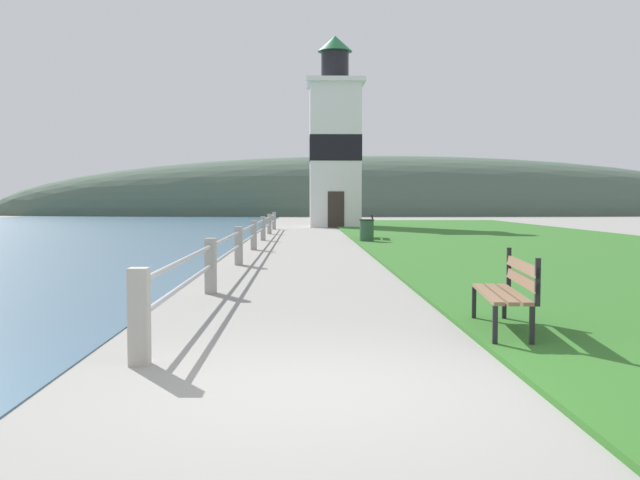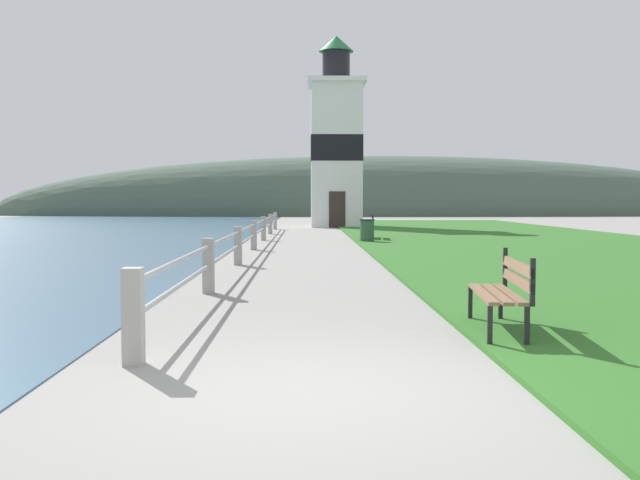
% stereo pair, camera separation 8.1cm
% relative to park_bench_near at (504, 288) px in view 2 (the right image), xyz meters
% --- Properties ---
extents(ground_plane, '(160.00, 160.00, 0.00)m').
position_rel_park_bench_near_xyz_m(ground_plane, '(-2.19, -2.37, -0.54)').
color(ground_plane, gray).
extents(grass_verge, '(12.00, 55.57, 0.06)m').
position_rel_park_bench_near_xyz_m(grass_verge, '(5.54, 16.16, -0.51)').
color(grass_verge, '#2D6623').
rests_on(grass_verge, ground_plane).
extents(seawall_railing, '(0.18, 30.67, 0.90)m').
position_rel_park_bench_near_xyz_m(seawall_railing, '(-3.83, 13.88, -0.00)').
color(seawall_railing, '#A8A399').
rests_on(seawall_railing, ground_plane).
extents(park_bench_near, '(0.64, 1.68, 0.94)m').
position_rel_park_bench_near_xyz_m(park_bench_near, '(0.00, 0.00, 0.00)').
color(park_bench_near, brown).
rests_on(park_bench_near, ground_plane).
extents(park_bench_midway, '(0.62, 1.89, 0.94)m').
position_rel_park_bench_near_xyz_m(park_bench_midway, '(0.19, 19.37, 0.00)').
color(park_bench_midway, brown).
rests_on(park_bench_midway, ground_plane).
extents(lighthouse, '(3.26, 3.26, 10.78)m').
position_rel_park_bench_near_xyz_m(lighthouse, '(-0.51, 32.73, 4.13)').
color(lighthouse, white).
rests_on(lighthouse, ground_plane).
extents(trash_bin, '(0.54, 0.54, 0.84)m').
position_rel_park_bench_near_xyz_m(trash_bin, '(-0.05, 17.42, -0.11)').
color(trash_bin, '#2D5138').
rests_on(trash_bin, ground_plane).
extents(distant_hillside, '(80.00, 16.00, 12.00)m').
position_rel_park_bench_near_xyz_m(distant_hillside, '(5.81, 64.68, -0.54)').
color(distant_hillside, '#475B4C').
rests_on(distant_hillside, ground_plane).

